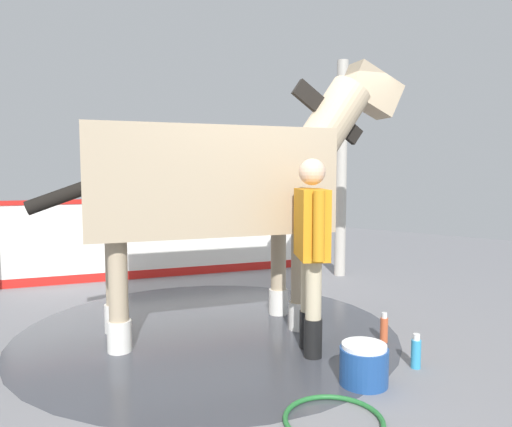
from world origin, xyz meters
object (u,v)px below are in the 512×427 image
(handler, at_px, (311,243))
(wash_bucket, at_px, (364,364))
(horse, at_px, (221,181))
(bottle_shampoo, at_px, (416,352))
(bottle_spray, at_px, (384,329))
(hose_coil, at_px, (334,420))

(handler, xyz_separation_m, wash_bucket, (0.27, 0.61, -0.78))
(horse, distance_m, wash_bucket, 2.06)
(bottle_shampoo, height_order, bottle_spray, same)
(bottle_shampoo, distance_m, hose_coil, 1.11)
(horse, relative_size, bottle_spray, 11.81)
(horse, distance_m, hose_coil, 2.35)
(wash_bucket, bearing_deg, hose_coil, 8.68)
(wash_bucket, relative_size, bottle_spray, 1.28)
(wash_bucket, xyz_separation_m, bottle_shampoo, (-0.51, 0.19, -0.02))
(bottle_shampoo, bearing_deg, handler, -73.83)
(bottle_shampoo, bearing_deg, wash_bucket, -20.75)
(handler, xyz_separation_m, hose_coil, (0.87, 0.71, -0.91))
(handler, relative_size, hose_coil, 2.62)
(wash_bucket, bearing_deg, bottle_shampoo, 159.25)
(bottle_spray, bearing_deg, bottle_shampoo, 48.66)
(horse, relative_size, hose_coil, 5.16)
(horse, height_order, hose_coil, horse)
(horse, height_order, wash_bucket, horse)
(bottle_shampoo, relative_size, hose_coil, 0.44)
(bottle_spray, distance_m, hose_coil, 1.51)
(horse, distance_m, handler, 1.10)
(bottle_spray, bearing_deg, hose_coil, 12.15)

